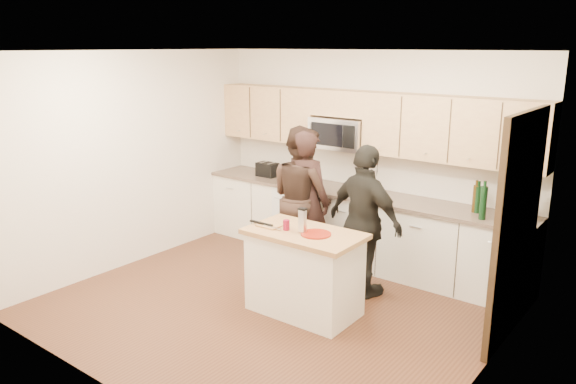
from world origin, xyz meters
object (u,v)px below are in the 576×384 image
Objects in this scene: island at (304,272)px; woman_right at (365,222)px; toaster at (267,169)px; woman_left at (306,201)px; woman_center at (302,198)px.

island is 0.91m from woman_right.
woman_left is (1.10, -0.58, -0.15)m from toaster.
woman_right is at bearing 167.28° from woman_left.
woman_center reaches higher than island.
woman_left is at bearing -27.80° from toaster.
toaster is 0.16× the size of woman_center.
woman_right is at bearing -21.22° from toaster.
woman_center reaches higher than woman_right.
woman_left is 0.98× the size of woman_center.
toaster is at bearing -27.65° from woman_left.
island is 2.46m from toaster.
toaster is at bearing -9.51° from woman_center.
woman_center is at bearing -0.82° from woman_right.
toaster is at bearing 138.01° from island.
woman_center reaches higher than woman_left.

